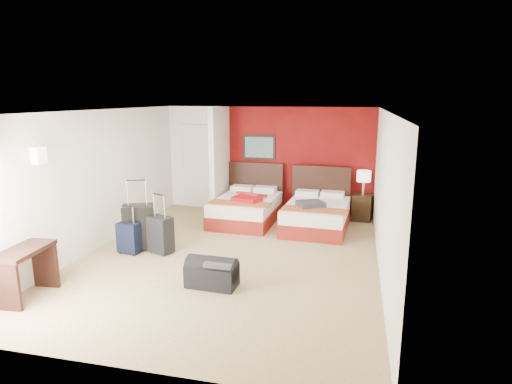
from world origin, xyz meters
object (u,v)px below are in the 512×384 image
(bed_right, at_px, (316,216))
(suitcase_charcoal, at_px, (161,236))
(bed_left, at_px, (246,210))
(suitcase_navy, at_px, (129,239))
(table_lamp, at_px, (363,183))
(nightstand, at_px, (362,208))
(red_suitcase_open, at_px, (249,197))
(duffel_bag, at_px, (212,274))
(desk, at_px, (27,273))
(suitcase_black, at_px, (139,228))

(bed_right, height_order, suitcase_charcoal, suitcase_charcoal)
(bed_left, xyz_separation_m, suitcase_navy, (-1.52, -2.37, -0.01))
(bed_right, relative_size, table_lamp, 3.29)
(nightstand, relative_size, suitcase_charcoal, 0.92)
(red_suitcase_open, height_order, nightstand, red_suitcase_open)
(red_suitcase_open, bearing_deg, nightstand, 39.36)
(nightstand, relative_size, suitcase_navy, 1.10)
(suitcase_navy, height_order, duffel_bag, suitcase_navy)
(table_lamp, bearing_deg, desk, -132.09)
(bed_left, height_order, desk, desk)
(red_suitcase_open, xyz_separation_m, desk, (-2.10, -4.16, -0.23))
(red_suitcase_open, xyz_separation_m, duffel_bag, (0.25, -3.23, -0.41))
(duffel_bag, height_order, desk, desk)
(red_suitcase_open, bearing_deg, duffel_bag, -65.44)
(suitcase_navy, distance_m, duffel_bag, 2.10)
(nightstand, distance_m, suitcase_navy, 5.09)
(duffel_bag, bearing_deg, suitcase_navy, 155.97)
(suitcase_charcoal, distance_m, duffel_bag, 1.73)
(table_lamp, xyz_separation_m, duffel_bag, (-2.16, -4.06, -0.67))
(suitcase_charcoal, bearing_deg, nightstand, 61.82)
(bed_right, relative_size, red_suitcase_open, 2.25)
(red_suitcase_open, bearing_deg, suitcase_black, -106.80)
(red_suitcase_open, xyz_separation_m, table_lamp, (2.41, 0.84, 0.26))
(red_suitcase_open, distance_m, duffel_bag, 3.26)
(bed_left, relative_size, suitcase_navy, 3.42)
(table_lamp, relative_size, suitcase_charcoal, 0.86)
(suitcase_navy, relative_size, desk, 0.61)
(nightstand, bearing_deg, suitcase_navy, -134.71)
(table_lamp, height_order, suitcase_navy, table_lamp)
(bed_right, relative_size, suitcase_charcoal, 2.85)
(bed_left, height_order, suitcase_navy, bed_left)
(table_lamp, bearing_deg, suitcase_black, -143.89)
(bed_right, xyz_separation_m, table_lamp, (0.94, 0.90, 0.59))
(bed_left, relative_size, nightstand, 3.11)
(suitcase_black, bearing_deg, desk, -126.15)
(table_lamp, xyz_separation_m, suitcase_navy, (-4.03, -3.10, -0.59))
(red_suitcase_open, relative_size, duffel_bag, 1.09)
(suitcase_black, bearing_deg, suitcase_navy, -131.63)
(nightstand, relative_size, suitcase_black, 0.72)
(bed_left, relative_size, duffel_bag, 2.47)
(bed_right, distance_m, suitcase_black, 3.61)
(red_suitcase_open, height_order, suitcase_black, suitcase_black)
(bed_right, height_order, suitcase_navy, bed_right)
(desk, bearing_deg, red_suitcase_open, 58.53)
(bed_left, distance_m, bed_right, 1.58)
(bed_right, xyz_separation_m, nightstand, (0.94, 0.90, 0.02))
(bed_left, bearing_deg, suitcase_charcoal, -111.20)
(bed_right, bearing_deg, bed_left, 177.72)
(bed_right, distance_m, duffel_bag, 3.39)
(bed_left, bearing_deg, duffel_bag, -81.33)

